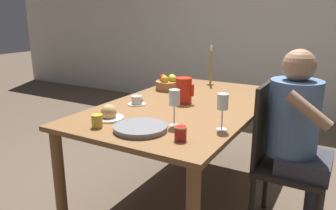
{
  "coord_description": "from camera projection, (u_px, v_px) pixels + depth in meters",
  "views": [
    {
      "loc": [
        1.02,
        -2.06,
        1.36
      ],
      "look_at": [
        0.0,
        -0.26,
        0.79
      ],
      "focal_mm": 35.0,
      "sensor_mm": 36.0,
      "label": 1
    }
  ],
  "objects": [
    {
      "name": "serving_tray",
      "position": [
        140.0,
        128.0,
        1.81
      ],
      "size": [
        0.3,
        0.3,
        0.03
      ],
      "color": "gray",
      "rests_on": "dining_table"
    },
    {
      "name": "bread_plate",
      "position": [
        109.0,
        114.0,
        2.01
      ],
      "size": [
        0.18,
        0.18,
        0.1
      ],
      "color": "silver",
      "rests_on": "dining_table"
    },
    {
      "name": "candlestick_tall",
      "position": [
        211.0,
        69.0,
        2.96
      ],
      "size": [
        0.06,
        0.06,
        0.36
      ],
      "color": "olive",
      "rests_on": "dining_table"
    },
    {
      "name": "chair_person_side",
      "position": [
        279.0,
        156.0,
        2.06
      ],
      "size": [
        0.42,
        0.42,
        0.96
      ],
      "rotation": [
        0.0,
        0.0,
        -1.57
      ],
      "color": "black",
      "rests_on": "ground_plane"
    },
    {
      "name": "jam_jar_red",
      "position": [
        181.0,
        133.0,
        1.67
      ],
      "size": [
        0.07,
        0.07,
        0.07
      ],
      "color": "#A81E1E",
      "rests_on": "dining_table"
    },
    {
      "name": "jam_jar_amber",
      "position": [
        97.0,
        120.0,
        1.86
      ],
      "size": [
        0.07,
        0.07,
        0.07
      ],
      "color": "gold",
      "rests_on": "dining_table"
    },
    {
      "name": "red_pitcher",
      "position": [
        183.0,
        90.0,
        2.36
      ],
      "size": [
        0.14,
        0.12,
        0.19
      ],
      "color": "red",
      "rests_on": "dining_table"
    },
    {
      "name": "person_seated",
      "position": [
        298.0,
        130.0,
        1.96
      ],
      "size": [
        0.39,
        0.41,
        1.18
      ],
      "rotation": [
        0.0,
        0.0,
        -1.57
      ],
      "color": "#33333D",
      "rests_on": "ground_plane"
    },
    {
      "name": "ground_plane",
      "position": [
        184.0,
        194.0,
        2.57
      ],
      "size": [
        20.0,
        20.0,
        0.0
      ],
      "primitive_type": "plane",
      "color": "brown"
    },
    {
      "name": "wall_back",
      "position": [
        274.0,
        20.0,
        4.43
      ],
      "size": [
        10.0,
        0.06,
        2.6
      ],
      "color": "beige",
      "rests_on": "ground_plane"
    },
    {
      "name": "wine_glass_juice",
      "position": [
        174.0,
        100.0,
        1.85
      ],
      "size": [
        0.06,
        0.06,
        0.22
      ],
      "color": "white",
      "rests_on": "dining_table"
    },
    {
      "name": "fruit_bowl",
      "position": [
        168.0,
        84.0,
        2.8
      ],
      "size": [
        0.21,
        0.21,
        0.13
      ],
      "color": "#9E6B3D",
      "rests_on": "dining_table"
    },
    {
      "name": "wine_glass_water",
      "position": [
        223.0,
        103.0,
        1.79
      ],
      "size": [
        0.06,
        0.06,
        0.21
      ],
      "color": "white",
      "rests_on": "dining_table"
    },
    {
      "name": "teacup_near_person",
      "position": [
        137.0,
        101.0,
        2.33
      ],
      "size": [
        0.13,
        0.13,
        0.06
      ],
      "color": "silver",
      "rests_on": "dining_table"
    },
    {
      "name": "dining_table",
      "position": [
        186.0,
        115.0,
        2.4
      ],
      "size": [
        1.02,
        1.75,
        0.74
      ],
      "color": "brown",
      "rests_on": "ground_plane"
    }
  ]
}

